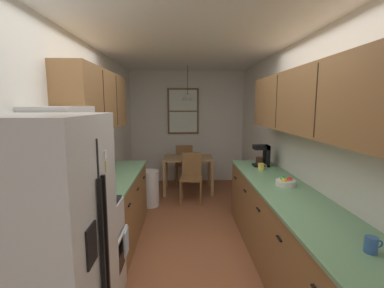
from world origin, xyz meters
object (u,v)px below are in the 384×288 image
(dining_chair_near, at_px, (191,175))
(trash_bin, at_px, (149,188))
(storage_canister, at_px, (95,185))
(table_serving_bowl, at_px, (193,156))
(mug_spare, at_px, (371,245))
(microwave_over_range, at_px, (61,125))
(dining_chair_far, at_px, (184,162))
(coffee_maker, at_px, (263,155))
(refrigerator, at_px, (44,258))
(mug_by_coffeemaker, at_px, (261,167))
(dining_table, at_px, (188,163))
(stove_range, at_px, (83,254))
(fruit_bowl, at_px, (286,182))

(dining_chair_near, distance_m, trash_bin, 0.81)
(storage_canister, bearing_deg, table_serving_bowl, 68.12)
(storage_canister, bearing_deg, mug_spare, -30.92)
(microwave_over_range, height_order, trash_bin, microwave_over_range)
(dining_chair_far, height_order, mug_spare, mug_spare)
(microwave_over_range, height_order, coffee_maker, microwave_over_range)
(trash_bin, distance_m, mug_spare, 3.71)
(refrigerator, bearing_deg, mug_spare, -1.78)
(trash_bin, height_order, table_serving_bowl, table_serving_bowl)
(microwave_over_range, distance_m, mug_by_coffeemaker, 2.58)
(dining_table, xyz_separation_m, trash_bin, (-0.70, -0.78, -0.29))
(trash_bin, xyz_separation_m, mug_by_coffeemaker, (1.68, -1.07, 0.63))
(refrigerator, xyz_separation_m, mug_spare, (1.99, -0.06, 0.08))
(table_serving_bowl, bearing_deg, coffee_maker, -59.08)
(stove_range, xyz_separation_m, fruit_bowl, (2.04, 0.61, 0.47))
(dining_table, height_order, storage_canister, storage_canister)
(dining_chair_far, xyz_separation_m, storage_canister, (-0.93, -3.33, 0.48))
(stove_range, bearing_deg, fruit_bowl, 16.66)
(dining_table, height_order, dining_chair_near, dining_chair_near)
(dining_table, relative_size, fruit_bowl, 4.52)
(storage_canister, bearing_deg, dining_chair_near, 64.48)
(microwave_over_range, bearing_deg, coffee_maker, 36.00)
(dining_chair_near, bearing_deg, fruit_bowl, -64.12)
(refrigerator, height_order, microwave_over_range, microwave_over_range)
(refrigerator, relative_size, dining_chair_near, 1.93)
(dining_chair_near, xyz_separation_m, coffee_maker, (1.01, -1.06, 0.56))
(refrigerator, xyz_separation_m, dining_chair_far, (0.88, 4.49, -0.37))
(storage_canister, xyz_separation_m, coffee_maker, (2.07, 1.15, 0.08))
(microwave_over_range, distance_m, coffee_maker, 2.75)
(mug_spare, bearing_deg, storage_canister, 149.08)
(stove_range, xyz_separation_m, trash_bin, (0.29, 2.42, -0.15))
(dining_table, bearing_deg, mug_by_coffeemaker, -62.11)
(table_serving_bowl, bearing_deg, mug_by_coffeemaker, -64.44)
(coffee_maker, bearing_deg, dining_chair_far, 117.47)
(stove_range, bearing_deg, dining_chair_far, 76.17)
(trash_bin, height_order, fruit_bowl, fruit_bowl)
(fruit_bowl, xyz_separation_m, table_serving_bowl, (-0.94, 2.58, -0.18))
(mug_by_coffeemaker, bearing_deg, microwave_over_range, -147.00)
(microwave_over_range, relative_size, dining_table, 0.60)
(dining_table, distance_m, mug_spare, 4.14)
(mug_spare, bearing_deg, table_serving_bowl, 103.25)
(fruit_bowl, bearing_deg, mug_by_coffeemaker, 94.72)
(storage_canister, relative_size, mug_by_coffeemaker, 1.33)
(storage_canister, distance_m, table_serving_bowl, 2.98)
(stove_range, bearing_deg, table_serving_bowl, 70.95)
(coffee_maker, height_order, mug_spare, coffee_maker)
(dining_table, relative_size, storage_canister, 6.00)
(dining_chair_near, height_order, coffee_maker, coffee_maker)
(fruit_bowl, relative_size, table_serving_bowl, 1.26)
(mug_by_coffeemaker, bearing_deg, dining_chair_near, 125.72)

